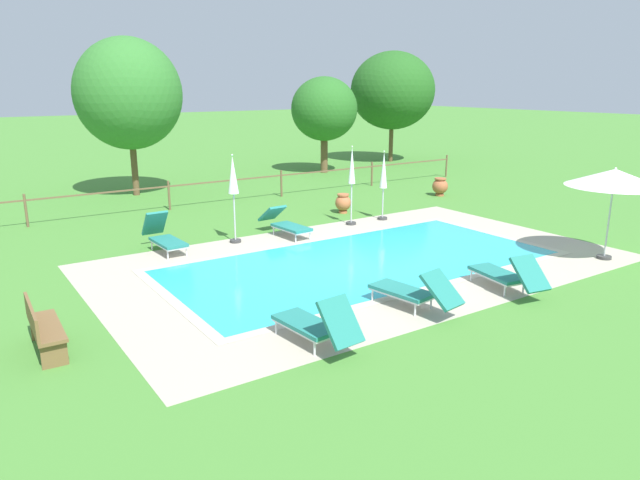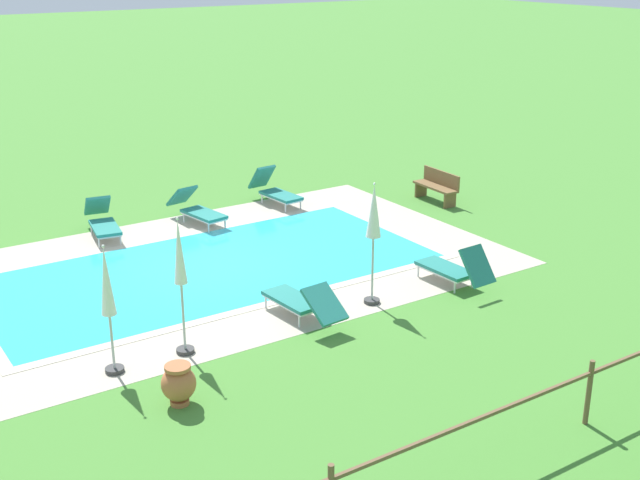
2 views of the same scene
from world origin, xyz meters
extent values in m
plane|color=#478433|center=(0.00, 0.00, 0.00)|extent=(160.00, 160.00, 0.00)
cube|color=#B2A893|center=(0.00, 0.00, 0.00)|extent=(12.97, 7.81, 0.01)
cube|color=#2DB7C6|center=(0.00, 0.00, 0.01)|extent=(9.70, 4.55, 0.01)
cube|color=#C0B59F|center=(0.00, 2.39, 0.01)|extent=(10.18, 0.24, 0.01)
cube|color=#C0B59F|center=(0.00, -2.39, 0.01)|extent=(10.18, 0.24, 0.01)
cube|color=#C0B59F|center=(4.97, 0.00, 0.01)|extent=(0.24, 4.55, 0.01)
cube|color=#C0B59F|center=(-4.97, 0.00, 0.01)|extent=(0.24, 4.55, 0.01)
cube|color=#237A70|center=(-0.25, 3.06, 0.32)|extent=(0.71, 1.35, 0.07)
cube|color=#237A70|center=(-0.33, 4.04, 0.56)|extent=(0.66, 0.77, 0.55)
cube|color=silver|center=(-0.25, 3.06, 0.26)|extent=(0.67, 1.32, 0.04)
cylinder|color=silver|center=(0.05, 2.53, 0.14)|extent=(0.04, 0.04, 0.28)
cylinder|color=silver|center=(-0.45, 2.48, 0.14)|extent=(0.04, 0.04, 0.28)
cylinder|color=silver|center=(-0.04, 3.63, 0.14)|extent=(0.04, 0.04, 0.28)
cylinder|color=silver|center=(-0.55, 3.59, 0.14)|extent=(0.04, 0.04, 0.28)
cube|color=#237A70|center=(1.29, -3.15, 0.32)|extent=(0.81, 1.38, 0.07)
cube|color=#237A70|center=(1.13, -4.10, 0.60)|extent=(0.70, 0.75, 0.62)
cube|color=silver|center=(1.29, -3.15, 0.26)|extent=(0.77, 1.35, 0.04)
cylinder|color=silver|center=(1.13, -2.57, 0.14)|extent=(0.04, 0.04, 0.28)
cylinder|color=silver|center=(1.64, -2.65, 0.14)|extent=(0.04, 0.04, 0.28)
cylinder|color=silver|center=(0.95, -3.65, 0.14)|extent=(0.04, 0.04, 0.28)
cylinder|color=silver|center=(1.45, -3.74, 0.14)|extent=(0.04, 0.04, 0.28)
cube|color=#237A70|center=(-3.69, -3.14, 0.32)|extent=(0.72, 1.35, 0.07)
cube|color=#237A70|center=(-3.61, -4.05, 0.65)|extent=(0.65, 0.62, 0.71)
cube|color=silver|center=(-3.69, -3.14, 0.26)|extent=(0.68, 1.32, 0.04)
cylinder|color=silver|center=(-4.00, -2.62, 0.14)|extent=(0.04, 0.04, 0.28)
cylinder|color=silver|center=(-3.49, -2.57, 0.14)|extent=(0.04, 0.04, 0.28)
cylinder|color=silver|center=(-3.90, -3.72, 0.14)|extent=(0.04, 0.04, 0.28)
cylinder|color=silver|center=(-3.39, -3.67, 0.14)|extent=(0.04, 0.04, 0.28)
cube|color=#237A70|center=(-1.19, -2.80, 0.32)|extent=(0.80, 1.38, 0.07)
cube|color=#237A70|center=(-1.03, -3.75, 0.59)|extent=(0.70, 0.77, 0.60)
cube|color=silver|center=(-1.19, -2.80, 0.26)|extent=(0.77, 1.35, 0.04)
cylinder|color=silver|center=(-1.53, -2.29, 0.14)|extent=(0.04, 0.04, 0.28)
cylinder|color=silver|center=(-1.02, -2.21, 0.14)|extent=(0.04, 0.04, 0.28)
cylinder|color=silver|center=(-1.35, -3.38, 0.14)|extent=(0.04, 0.04, 0.28)
cylinder|color=silver|center=(-0.85, -3.30, 0.14)|extent=(0.04, 0.04, 0.28)
cube|color=#237A70|center=(-3.80, 3.47, 0.32)|extent=(0.66, 1.32, 0.07)
cube|color=#237A70|center=(-3.84, 4.37, 0.65)|extent=(0.62, 0.58, 0.72)
cube|color=silver|center=(-3.80, 3.47, 0.26)|extent=(0.62, 1.30, 0.04)
cylinder|color=silver|center=(-3.52, 2.93, 0.14)|extent=(0.04, 0.04, 0.28)
cylinder|color=silver|center=(-4.03, 2.91, 0.14)|extent=(0.04, 0.04, 0.28)
cylinder|color=silver|center=(-3.57, 4.03, 0.14)|extent=(0.04, 0.04, 0.28)
cylinder|color=silver|center=(-4.08, 4.01, 0.14)|extent=(0.04, 0.04, 0.28)
cylinder|color=#383838|center=(5.32, -3.26, 0.04)|extent=(0.36, 0.36, 0.08)
cylinder|color=#B2B5B7|center=(5.32, -3.26, 1.15)|extent=(0.04, 0.04, 2.30)
cone|color=white|center=(5.32, -3.26, 2.10)|extent=(2.32, 2.32, 0.43)
sphere|color=white|center=(5.32, -3.26, 2.33)|extent=(0.06, 0.06, 0.06)
cylinder|color=#383838|center=(2.18, 3.39, 0.04)|extent=(0.32, 0.32, 0.08)
cylinder|color=#B2B5B7|center=(2.18, 3.39, 0.66)|extent=(0.04, 0.04, 1.32)
cone|color=white|center=(2.18, 3.39, 1.89)|extent=(0.22, 0.22, 1.14)
sphere|color=white|center=(2.18, 3.39, 2.48)|extent=(0.05, 0.05, 0.05)
cylinder|color=#383838|center=(-1.85, 3.48, 0.04)|extent=(0.32, 0.32, 0.08)
cylinder|color=#B2B5B7|center=(-1.85, 3.48, 0.71)|extent=(0.04, 0.04, 1.41)
cone|color=white|center=(-1.85, 3.48, 1.93)|extent=(0.29, 0.29, 1.05)
sphere|color=white|center=(-1.85, 3.48, 2.48)|extent=(0.05, 0.05, 0.05)
cylinder|color=#383838|center=(3.47, 3.38, 0.04)|extent=(0.32, 0.32, 0.08)
cylinder|color=#B2B5B7|center=(3.47, 3.38, 0.53)|extent=(0.04, 0.04, 1.07)
cone|color=white|center=(3.47, 3.38, 1.65)|extent=(0.24, 0.24, 1.16)
sphere|color=white|center=(3.47, 3.38, 2.25)|extent=(0.05, 0.05, 0.05)
cube|color=brown|center=(-7.51, -1.12, 0.44)|extent=(0.49, 1.51, 0.06)
cube|color=brown|center=(-7.71, -1.11, 0.67)|extent=(0.10, 1.50, 0.40)
cube|color=brown|center=(-7.49, -0.48, 0.21)|extent=(0.40, 0.07, 0.41)
cube|color=brown|center=(-7.54, -1.75, 0.21)|extent=(0.40, 0.07, 0.41)
cylinder|color=#B7663D|center=(2.98, 4.93, 0.04)|extent=(0.30, 0.30, 0.08)
ellipsoid|color=#B7663D|center=(2.98, 4.93, 0.36)|extent=(0.55, 0.55, 0.56)
cylinder|color=#B7663D|center=(2.98, 4.93, 0.64)|extent=(0.41, 0.41, 0.06)
cylinder|color=#A85B38|center=(8.12, 5.38, 0.04)|extent=(0.34, 0.34, 0.08)
ellipsoid|color=#A85B38|center=(8.12, 5.38, 0.38)|extent=(0.62, 0.62, 0.61)
cylinder|color=#A85B38|center=(8.12, 5.38, 0.69)|extent=(0.47, 0.47, 0.06)
cylinder|color=brown|center=(-6.46, 8.79, 0.53)|extent=(0.08, 0.08, 1.05)
cylinder|color=brown|center=(-1.85, 8.79, 0.53)|extent=(0.08, 0.08, 1.05)
cylinder|color=brown|center=(2.76, 8.79, 0.53)|extent=(0.08, 0.08, 1.05)
cylinder|color=brown|center=(7.36, 8.79, 0.53)|extent=(0.08, 0.08, 1.05)
cylinder|color=brown|center=(11.97, 8.79, 0.53)|extent=(0.08, 0.08, 1.05)
cube|color=brown|center=(0.45, 8.79, 0.85)|extent=(23.04, 0.05, 0.05)
cylinder|color=brown|center=(7.87, 13.28, 0.99)|extent=(0.36, 0.36, 1.99)
ellipsoid|color=#286623|center=(7.87, 13.28, 3.16)|extent=(3.28, 3.28, 3.13)
cylinder|color=brown|center=(-1.95, 12.36, 1.19)|extent=(0.25, 0.25, 2.37)
ellipsoid|color=#33752D|center=(-1.95, 12.36, 3.98)|extent=(4.11, 4.11, 4.29)
cylinder|color=brown|center=(13.56, 14.76, 1.19)|extent=(0.24, 0.24, 2.37)
ellipsoid|color=#235B1E|center=(13.56, 14.76, 3.99)|extent=(4.74, 4.74, 4.32)
camera|label=1|loc=(-8.72, -11.07, 4.34)|focal=32.63mm
camera|label=2|loc=(7.31, 15.44, 6.70)|focal=45.87mm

